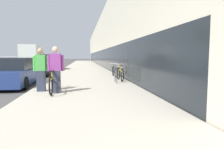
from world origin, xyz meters
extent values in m
cube|color=#B2AA99|center=(5.67, 21.00, 0.08)|extent=(4.63, 70.00, 0.16)
cube|color=beige|center=(13.03, 29.00, 3.60)|extent=(10.00, 70.00, 7.21)
cube|color=#1E2328|center=(8.07, 29.00, 1.25)|extent=(0.10, 63.00, 2.20)
torus|color=black|center=(4.38, 2.54, 0.50)|extent=(0.06, 0.68, 0.68)
torus|color=black|center=(4.38, 0.85, 0.50)|extent=(0.06, 0.68, 0.68)
cylinder|color=yellow|center=(4.38, 1.69, 0.70)|extent=(0.04, 1.43, 0.04)
cylinder|color=yellow|center=(4.38, 1.36, 0.61)|extent=(0.04, 0.85, 0.32)
cylinder|color=yellow|center=(4.38, 1.15, 0.85)|extent=(0.03, 0.03, 0.28)
cube|color=black|center=(4.38, 1.15, 0.99)|extent=(0.11, 0.22, 0.05)
cylinder|color=yellow|center=(4.38, 2.40, 0.85)|extent=(0.03, 0.03, 0.30)
cylinder|color=silver|center=(4.38, 2.40, 1.00)|extent=(0.52, 0.03, 0.03)
cube|color=#33384C|center=(4.48, 1.39, 0.57)|extent=(0.32, 0.23, 0.83)
cube|color=#933D93|center=(4.48, 1.39, 1.31)|extent=(0.39, 0.23, 0.64)
cylinder|color=#933D93|center=(4.24, 1.39, 1.27)|extent=(0.10, 0.10, 0.60)
cylinder|color=#933D93|center=(4.73, 1.39, 1.27)|extent=(0.10, 0.10, 0.60)
sphere|color=beige|center=(4.48, 1.39, 1.77)|extent=(0.23, 0.23, 0.23)
cube|color=#33384C|center=(3.86, 1.81, 0.56)|extent=(0.31, 0.22, 0.81)
cube|color=#4CB74C|center=(3.86, 1.81, 1.27)|extent=(0.38, 0.22, 0.62)
cylinder|color=#4CB74C|center=(3.63, 1.81, 1.24)|extent=(0.10, 0.10, 0.58)
cylinder|color=#4CB74C|center=(4.10, 1.81, 1.24)|extent=(0.10, 0.10, 0.58)
sphere|color=tan|center=(3.86, 1.81, 1.72)|extent=(0.22, 0.22, 0.22)
cylinder|color=#4C4C51|center=(7.16, 3.56, 0.57)|extent=(0.05, 0.05, 0.82)
cylinder|color=#4C4C51|center=(7.16, 4.11, 0.57)|extent=(0.05, 0.05, 0.82)
cylinder|color=#4C4C51|center=(7.16, 3.83, 0.98)|extent=(0.05, 0.55, 0.05)
torus|color=black|center=(7.56, 5.32, 0.52)|extent=(0.06, 0.73, 0.73)
torus|color=black|center=(7.56, 4.19, 0.52)|extent=(0.06, 0.73, 0.73)
cylinder|color=yellow|center=(7.56, 4.75, 0.74)|extent=(0.04, 0.97, 0.04)
cylinder|color=yellow|center=(7.56, 4.53, 0.64)|extent=(0.04, 0.59, 0.33)
cylinder|color=yellow|center=(7.56, 4.39, 0.89)|extent=(0.03, 0.03, 0.30)
cube|color=black|center=(7.56, 4.39, 1.04)|extent=(0.11, 0.22, 0.05)
cylinder|color=yellow|center=(7.56, 5.23, 0.90)|extent=(0.03, 0.03, 0.32)
cylinder|color=silver|center=(7.56, 5.23, 1.06)|extent=(0.52, 0.03, 0.03)
torus|color=black|center=(7.58, 7.50, 0.50)|extent=(0.06, 0.69, 0.69)
torus|color=black|center=(7.58, 6.44, 0.50)|extent=(0.06, 0.69, 0.69)
cylinder|color=black|center=(7.58, 6.97, 0.71)|extent=(0.04, 0.90, 0.04)
cylinder|color=black|center=(7.58, 6.76, 0.61)|extent=(0.04, 0.55, 0.32)
cylinder|color=black|center=(7.58, 6.63, 0.85)|extent=(0.03, 0.03, 0.28)
cube|color=black|center=(7.58, 6.63, 0.99)|extent=(0.11, 0.22, 0.05)
cylinder|color=black|center=(7.58, 7.42, 0.86)|extent=(0.03, 0.03, 0.30)
cylinder|color=silver|center=(7.58, 7.42, 1.01)|extent=(0.52, 0.03, 0.03)
cube|color=navy|center=(2.04, 4.57, 0.50)|extent=(1.78, 4.49, 0.70)
cube|color=#1E2328|center=(2.04, 4.57, 1.14)|extent=(1.53, 2.25, 0.60)
cylinder|color=silver|center=(2.04, 5.06, 1.49)|extent=(1.90, 0.04, 0.04)
cylinder|color=silver|center=(2.04, 4.07, 1.49)|extent=(1.90, 0.04, 0.04)
cylinder|color=black|center=(1.21, 5.92, 0.30)|extent=(0.22, 0.60, 0.60)
cylinder|color=black|center=(2.86, 5.92, 0.30)|extent=(0.22, 0.60, 0.60)
cylinder|color=black|center=(2.86, 3.22, 0.30)|extent=(0.22, 0.60, 0.60)
ellipsoid|color=#4C5156|center=(2.14, 9.85, 0.45)|extent=(1.70, 4.09, 0.62)
cube|color=#1E2328|center=(2.14, 10.36, 0.88)|extent=(1.19, 0.04, 0.26)
cylinder|color=black|center=(1.34, 11.03, 0.30)|extent=(0.22, 0.60, 0.60)
cylinder|color=black|center=(2.93, 11.03, 0.30)|extent=(0.22, 0.60, 0.60)
cylinder|color=black|center=(1.34, 8.66, 0.30)|extent=(0.22, 0.60, 0.60)
cylinder|color=black|center=(2.93, 8.66, 0.30)|extent=(0.22, 0.60, 0.60)
cube|color=black|center=(2.14, 15.24, 0.59)|extent=(1.90, 4.38, 0.88)
cube|color=#1E2328|center=(2.14, 15.24, 1.37)|extent=(1.63, 2.19, 0.69)
cylinder|color=black|center=(1.25, 16.55, 0.30)|extent=(0.22, 0.60, 0.60)
cylinder|color=black|center=(3.02, 16.55, 0.30)|extent=(0.22, 0.60, 0.60)
cylinder|color=black|center=(1.25, 13.92, 0.30)|extent=(0.22, 0.60, 0.60)
cylinder|color=black|center=(3.02, 13.92, 0.30)|extent=(0.22, 0.60, 0.60)
cube|color=orange|center=(-1.94, 27.57, 1.17)|extent=(2.15, 1.58, 1.88)
cube|color=white|center=(-1.94, 24.41, 1.68)|extent=(2.34, 4.73, 2.90)
cylinder|color=black|center=(-3.01, 27.16, 0.42)|extent=(0.28, 0.84, 0.84)
cylinder|color=black|center=(-0.87, 27.16, 0.42)|extent=(0.28, 0.84, 0.84)
cylinder|color=black|center=(-3.01, 23.47, 0.42)|extent=(0.28, 0.84, 0.84)
cylinder|color=black|center=(-0.87, 23.47, 0.42)|extent=(0.28, 0.84, 0.84)
camera|label=1|loc=(5.49, -6.24, 1.52)|focal=32.00mm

